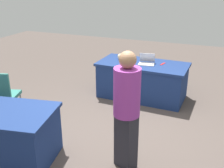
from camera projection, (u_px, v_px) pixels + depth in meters
name	position (u px, v px, depth m)	size (l,w,h in m)	color
ground_plane	(108.00, 138.00, 4.42)	(14.40, 14.40, 0.00)	#4C423D
table_foreground	(142.00, 80.00, 5.82)	(1.88, 0.97, 0.76)	navy
chair_near_front	(3.00, 94.00, 4.71)	(0.55, 0.55, 0.96)	#9E9993
person_attendee_standing	(127.00, 107.00, 3.46)	(0.45, 0.45, 1.63)	#26262D
laptop_silver	(147.00, 62.00, 5.62)	(0.36, 0.34, 0.21)	silver
yarn_ball	(120.00, 57.00, 5.93)	(0.12, 0.12, 0.12)	beige
scissors_red	(163.00, 64.00, 5.62)	(0.18, 0.04, 0.01)	red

